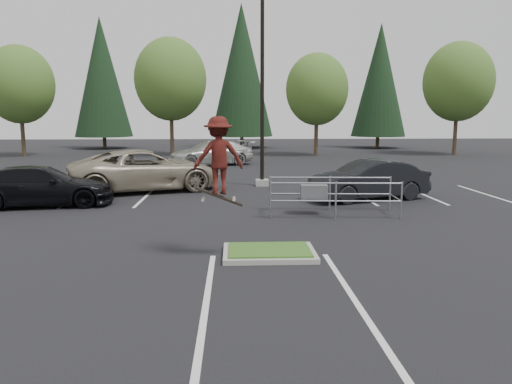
{
  "coord_description": "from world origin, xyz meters",
  "views": [
    {
      "loc": [
        -0.83,
        -11.59,
        3.33
      ],
      "look_at": [
        -0.25,
        1.5,
        1.31
      ],
      "focal_mm": 35.0,
      "sensor_mm": 36.0,
      "label": 1
    }
  ],
  "objects_px": {
    "decid_b": "(171,82)",
    "skateboarder": "(218,156)",
    "light_pole": "(262,89)",
    "car_l_black": "(40,186)",
    "decid_c": "(317,92)",
    "cart_corral": "(318,192)",
    "conif_c": "(380,80)",
    "car_far_silver": "(213,153)",
    "decid_d": "(458,84)",
    "decid_a": "(20,87)",
    "conif_a": "(102,77)",
    "car_r_charc": "(368,180)",
    "conif_b": "(242,71)",
    "car_l_tan": "(144,170)"
  },
  "relations": [
    {
      "from": "decid_a",
      "to": "cart_corral",
      "type": "xyz_separation_m",
      "value": [
        20.02,
        -25.06,
        -4.82
      ]
    },
    {
      "from": "car_r_charc",
      "to": "car_far_silver",
      "type": "distance_m",
      "value": 15.69
    },
    {
      "from": "conif_c",
      "to": "car_l_tan",
      "type": "xyz_separation_m",
      "value": [
        -18.83,
        -28.97,
        -5.93
      ]
    },
    {
      "from": "decid_a",
      "to": "conif_c",
      "type": "distance_m",
      "value": 33.4
    },
    {
      "from": "light_pole",
      "to": "car_l_black",
      "type": "distance_m",
      "value": 10.57
    },
    {
      "from": "cart_corral",
      "to": "conif_a",
      "type": "bearing_deg",
      "value": 118.08
    },
    {
      "from": "decid_a",
      "to": "conif_b",
      "type": "distance_m",
      "value": 20.95
    },
    {
      "from": "light_pole",
      "to": "car_far_silver",
      "type": "height_order",
      "value": "light_pole"
    },
    {
      "from": "decid_d",
      "to": "skateboarder",
      "type": "bearing_deg",
      "value": -122.27
    },
    {
      "from": "decid_b",
      "to": "skateboarder",
      "type": "height_order",
      "value": "decid_b"
    },
    {
      "from": "decid_c",
      "to": "conif_c",
      "type": "xyz_separation_m",
      "value": [
        8.01,
        9.67,
        1.59
      ]
    },
    {
      "from": "decid_d",
      "to": "car_l_tan",
      "type": "height_order",
      "value": "decid_d"
    },
    {
      "from": "cart_corral",
      "to": "car_far_silver",
      "type": "xyz_separation_m",
      "value": [
        -4.29,
        17.03,
        0.07
      ]
    },
    {
      "from": "conif_b",
      "to": "car_far_silver",
      "type": "xyz_separation_m",
      "value": [
        -2.28,
        -18.5,
        -7.01
      ]
    },
    {
      "from": "decid_d",
      "to": "cart_corral",
      "type": "height_order",
      "value": "decid_d"
    },
    {
      "from": "car_far_silver",
      "to": "decid_b",
      "type": "bearing_deg",
      "value": 179.04
    },
    {
      "from": "decid_a",
      "to": "car_far_silver",
      "type": "distance_m",
      "value": 18.29
    },
    {
      "from": "conif_a",
      "to": "conif_b",
      "type": "bearing_deg",
      "value": 2.05
    },
    {
      "from": "decid_d",
      "to": "conif_c",
      "type": "relative_size",
      "value": 0.75
    },
    {
      "from": "light_pole",
      "to": "car_r_charc",
      "type": "xyz_separation_m",
      "value": [
        4.0,
        -4.16,
        -3.77
      ]
    },
    {
      "from": "decid_c",
      "to": "car_l_tan",
      "type": "bearing_deg",
      "value": -119.28
    },
    {
      "from": "decid_b",
      "to": "conif_c",
      "type": "xyz_separation_m",
      "value": [
        20.01,
        8.97,
        0.8
      ]
    },
    {
      "from": "light_pole",
      "to": "car_l_tan",
      "type": "xyz_separation_m",
      "value": [
        -5.33,
        -1.47,
        -3.64
      ]
    },
    {
      "from": "conif_a",
      "to": "car_l_tan",
      "type": "distance_m",
      "value": 31.48
    },
    {
      "from": "decid_c",
      "to": "cart_corral",
      "type": "xyz_separation_m",
      "value": [
        -3.98,
        -24.86,
        -4.49
      ]
    },
    {
      "from": "decid_a",
      "to": "car_r_charc",
      "type": "distance_m",
      "value": 31.97
    },
    {
      "from": "decid_a",
      "to": "car_l_black",
      "type": "xyz_separation_m",
      "value": [
        10.01,
        -23.03,
        -4.84
      ]
    },
    {
      "from": "cart_corral",
      "to": "skateboarder",
      "type": "xyz_separation_m",
      "value": [
        -3.21,
        -5.03,
        1.63
      ]
    },
    {
      "from": "car_l_black",
      "to": "car_far_silver",
      "type": "height_order",
      "value": "car_far_silver"
    },
    {
      "from": "decid_b",
      "to": "conif_b",
      "type": "height_order",
      "value": "conif_b"
    },
    {
      "from": "decid_b",
      "to": "conif_a",
      "type": "bearing_deg",
      "value": 130.17
    },
    {
      "from": "skateboarder",
      "to": "decid_d",
      "type": "bearing_deg",
      "value": -136.78
    },
    {
      "from": "decid_c",
      "to": "cart_corral",
      "type": "relative_size",
      "value": 1.91
    },
    {
      "from": "skateboarder",
      "to": "decid_c",
      "type": "bearing_deg",
      "value": -118.03
    },
    {
      "from": "conif_b",
      "to": "decid_d",
      "type": "bearing_deg",
      "value": -29.47
    },
    {
      "from": "decid_b",
      "to": "decid_d",
      "type": "height_order",
      "value": "decid_b"
    },
    {
      "from": "decid_c",
      "to": "decid_d",
      "type": "relative_size",
      "value": 0.89
    },
    {
      "from": "cart_corral",
      "to": "car_l_black",
      "type": "height_order",
      "value": "car_l_black"
    },
    {
      "from": "skateboarder",
      "to": "car_far_silver",
      "type": "xyz_separation_m",
      "value": [
        -1.08,
        22.06,
        -1.57
      ]
    },
    {
      "from": "decid_b",
      "to": "skateboarder",
      "type": "distance_m",
      "value": 31.18
    },
    {
      "from": "conif_b",
      "to": "conif_c",
      "type": "height_order",
      "value": "conif_b"
    },
    {
      "from": "car_far_silver",
      "to": "skateboarder",
      "type": "bearing_deg",
      "value": -21.81
    },
    {
      "from": "conif_a",
      "to": "conif_c",
      "type": "xyz_separation_m",
      "value": [
        28.0,
        -0.5,
        -0.25
      ]
    },
    {
      "from": "conif_a",
      "to": "skateboarder",
      "type": "relative_size",
      "value": 6.21
    },
    {
      "from": "skateboarder",
      "to": "decid_b",
      "type": "bearing_deg",
      "value": -95.57
    },
    {
      "from": "light_pole",
      "to": "decid_b",
      "type": "height_order",
      "value": "light_pole"
    },
    {
      "from": "light_pole",
      "to": "decid_d",
      "type": "bearing_deg",
      "value": 46.35
    },
    {
      "from": "car_l_black",
      "to": "skateboarder",
      "type": "bearing_deg",
      "value": -144.99
    },
    {
      "from": "car_far_silver",
      "to": "car_l_black",
      "type": "bearing_deg",
      "value": -45.49
    },
    {
      "from": "conif_c",
      "to": "car_l_black",
      "type": "bearing_deg",
      "value": -124.09
    }
  ]
}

